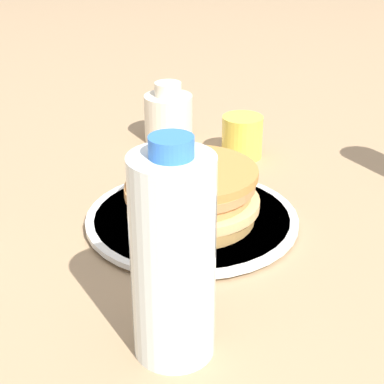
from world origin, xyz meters
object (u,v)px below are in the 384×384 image
(juice_glass, at_px, (242,137))
(cream_jug, at_px, (168,116))
(plate, at_px, (192,219))
(pancake_stack, at_px, (192,194))
(water_bottle_near, at_px, (173,258))

(juice_glass, relative_size, cream_jug, 0.67)
(plate, relative_size, pancake_stack, 1.56)
(juice_glass, xyz_separation_m, water_bottle_near, (-0.15, -0.46, 0.07))
(juice_glass, distance_m, cream_jug, 0.14)
(juice_glass, xyz_separation_m, cream_jug, (-0.11, 0.09, 0.01))
(pancake_stack, xyz_separation_m, juice_glass, (0.11, 0.21, -0.01))
(cream_jug, height_order, water_bottle_near, water_bottle_near)
(pancake_stack, height_order, juice_glass, pancake_stack)
(pancake_stack, height_order, water_bottle_near, water_bottle_near)
(plate, height_order, juice_glass, juice_glass)
(cream_jug, distance_m, water_bottle_near, 0.55)
(water_bottle_near, bearing_deg, cream_jug, 85.66)
(plate, distance_m, juice_glass, 0.24)
(juice_glass, bearing_deg, plate, -116.37)
(pancake_stack, bearing_deg, juice_glass, 63.50)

